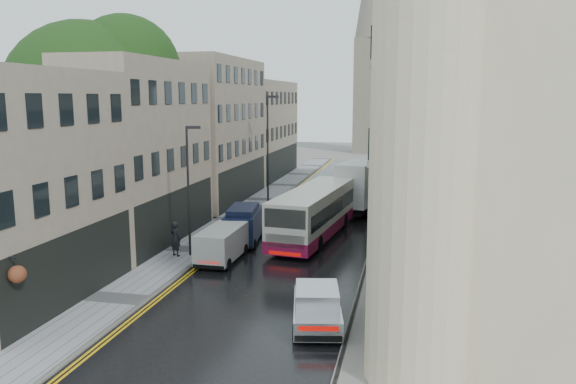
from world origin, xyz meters
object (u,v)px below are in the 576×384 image
at_px(white_van, 197,250).
at_px(silver_hatchback, 295,320).
at_px(tree_far, 179,130).
at_px(cream_bus, 280,222).
at_px(tree_near, 88,130).
at_px(navy_van, 225,229).
at_px(white_lorry, 343,189).
at_px(pedestrian, 176,239).
at_px(lamp_post_near, 188,192).
at_px(lamp_post_far, 268,150).

bearing_deg(white_van, silver_hatchback, -47.63).
bearing_deg(tree_far, cream_bus, -46.69).
height_order(tree_near, navy_van, tree_near).
xyz_separation_m(white_lorry, silver_hatchback, (0.99, -22.62, -1.25)).
xyz_separation_m(white_van, pedestrian, (-1.90, 1.55, 0.14)).
relative_size(tree_far, cream_bus, 1.08).
bearing_deg(white_van, lamp_post_near, 123.20).
xyz_separation_m(cream_bus, navy_van, (-3.16, -0.66, -0.41)).
xyz_separation_m(white_lorry, pedestrian, (-7.74, -13.42, -0.93)).
relative_size(pedestrian, lamp_post_far, 0.22).
distance_m(tree_near, navy_van, 10.31).
bearing_deg(navy_van, silver_hatchback, -67.66).
bearing_deg(pedestrian, cream_bus, -124.62).
bearing_deg(white_lorry, white_van, -99.40).
bearing_deg(white_van, lamp_post_far, 93.41).
xyz_separation_m(tree_far, white_lorry, (13.92, -1.86, -4.19)).
distance_m(white_van, lamp_post_near, 3.52).
height_order(cream_bus, pedestrian, cream_bus).
xyz_separation_m(tree_near, pedestrian, (6.48, -2.28, -5.83)).
bearing_deg(navy_van, white_lorry, 55.30).
relative_size(tree_near, white_lorry, 1.80).
relative_size(tree_near, tree_far, 1.11).
bearing_deg(tree_near, navy_van, 1.53).
height_order(white_lorry, pedestrian, white_lorry).
bearing_deg(pedestrian, lamp_post_far, -69.23).
relative_size(white_van, lamp_post_near, 0.58).
bearing_deg(silver_hatchback, white_van, 120.84).
relative_size(navy_van, lamp_post_far, 0.52).
bearing_deg(lamp_post_near, navy_van, 40.88).
distance_m(white_van, pedestrian, 2.45).
height_order(silver_hatchback, navy_van, navy_van).
xyz_separation_m(navy_van, lamp_post_near, (-1.35, -2.21, 2.53)).
bearing_deg(pedestrian, white_lorry, -95.80).
xyz_separation_m(white_lorry, navy_van, (-5.66, -10.91, -0.85)).
bearing_deg(white_van, tree_far, 116.28).
height_order(tree_near, white_van, tree_near).
height_order(tree_near, lamp_post_near, tree_near).
bearing_deg(white_van, navy_van, 88.15).
relative_size(cream_bus, lamp_post_far, 1.31).
bearing_deg(white_van, tree_near, 156.09).
height_order(white_lorry, lamp_post_near, lamp_post_near).
bearing_deg(white_lorry, navy_van, -105.51).
relative_size(tree_far, white_van, 2.97).
height_order(pedestrian, lamp_post_near, lamp_post_near).
relative_size(white_lorry, navy_van, 1.67).
height_order(tree_near, cream_bus, tree_near).
bearing_deg(cream_bus, lamp_post_near, -140.88).
bearing_deg(pedestrian, tree_near, 4.78).
height_order(silver_hatchback, pedestrian, pedestrian).
relative_size(pedestrian, lamp_post_near, 0.27).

